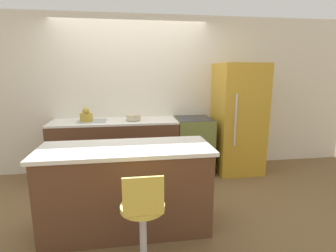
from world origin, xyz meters
TOP-DOWN VIEW (x-y plane):
  - ground_plane at (0.00, 0.00)m, footprint 14.00×14.00m
  - wall_back at (0.00, 0.68)m, footprint 8.00×0.06m
  - back_counter at (-0.30, 0.33)m, footprint 1.97×0.63m
  - kitchen_island at (-0.11, -1.17)m, footprint 1.79×0.69m
  - oven_range at (0.99, 0.33)m, footprint 0.59×0.64m
  - refrigerator at (1.75, 0.29)m, footprint 0.74×0.74m
  - stool_chair at (0.02, -1.89)m, footprint 0.36×0.36m
  - kettle at (-0.72, 0.32)m, footprint 0.19×0.19m
  - mixing_bowl at (-0.00, 0.32)m, footprint 0.23×0.23m

SIDE VIEW (x-z plane):
  - ground_plane at x=0.00m, z-range 0.00..0.00m
  - stool_chair at x=0.02m, z-range -0.01..0.93m
  - back_counter at x=-0.30m, z-range 0.00..0.93m
  - kitchen_island at x=-0.11m, z-range 0.00..0.93m
  - oven_range at x=0.99m, z-range 0.00..0.93m
  - refrigerator at x=1.75m, z-range 0.00..1.82m
  - mixing_bowl at x=0.00m, z-range 0.93..1.02m
  - kettle at x=-0.72m, z-range 0.91..1.12m
  - wall_back at x=0.00m, z-range 0.00..2.60m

